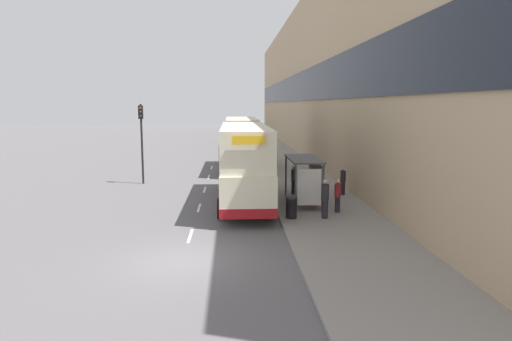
{
  "coord_description": "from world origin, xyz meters",
  "views": [
    {
      "loc": [
        1.77,
        -15.48,
        5.47
      ],
      "look_at": [
        3.37,
        14.48,
        1.1
      ],
      "focal_mm": 32.0,
      "sensor_mm": 36.0,
      "label": 1
    }
  ],
  "objects": [
    {
      "name": "litter_bin",
      "position": [
        4.55,
        5.38,
        0.67
      ],
      "size": [
        0.55,
        0.55,
        1.05
      ],
      "color": "black",
      "rests_on": "ground_plane"
    },
    {
      "name": "lane_mark_3",
      "position": [
        0.0,
        18.77,
        0.01
      ],
      "size": [
        0.12,
        2.0,
        0.01
      ],
      "color": "silver",
      "rests_on": "ground_plane"
    },
    {
      "name": "pedestrian_3",
      "position": [
        7.0,
        6.45,
        0.98
      ],
      "size": [
        0.33,
        0.33,
        1.65
      ],
      "color": "#23232D",
      "rests_on": "ground_plane"
    },
    {
      "name": "terrace_facade",
      "position": [
        10.49,
        38.5,
        8.11
      ],
      "size": [
        3.1,
        93.0,
        16.24
      ],
      "color": "tan",
      "rests_on": "ground_plane"
    },
    {
      "name": "lane_mark_4",
      "position": [
        0.0,
        23.99,
        0.01
      ],
      "size": [
        0.12,
        2.0,
        0.01
      ],
      "color": "silver",
      "rests_on": "ground_plane"
    },
    {
      "name": "lane_mark_2",
      "position": [
        0.0,
        13.56,
        0.01
      ],
      "size": [
        0.12,
        2.0,
        0.01
      ],
      "color": "silver",
      "rests_on": "ground_plane"
    },
    {
      "name": "pedestrian_at_shelter",
      "position": [
        5.46,
        11.22,
        1.02
      ],
      "size": [
        0.34,
        0.34,
        1.72
      ],
      "color": "#23232D",
      "rests_on": "ground_plane"
    },
    {
      "name": "double_decker_bus_ahead",
      "position": [
        2.58,
        22.62,
        2.28
      ],
      "size": [
        2.85,
        10.41,
        4.3
      ],
      "color": "beige",
      "rests_on": "ground_plane"
    },
    {
      "name": "ground_plane",
      "position": [
        0.0,
        0.0,
        0.0
      ],
      "size": [
        220.0,
        220.0,
        0.0
      ],
      "primitive_type": "plane",
      "color": "#5B595B"
    },
    {
      "name": "lane_mark_1",
      "position": [
        0.0,
        8.35,
        0.01
      ],
      "size": [
        0.12,
        2.0,
        0.01
      ],
      "color": "silver",
      "rests_on": "ground_plane"
    },
    {
      "name": "car_1",
      "position": [
        2.4,
        66.77,
        0.84
      ],
      "size": [
        1.99,
        3.89,
        1.69
      ],
      "color": "maroon",
      "rests_on": "ground_plane"
    },
    {
      "name": "lane_mark_0",
      "position": [
        0.0,
        3.14,
        0.01
      ],
      "size": [
        0.12,
        2.0,
        0.01
      ],
      "color": "silver",
      "rests_on": "ground_plane"
    },
    {
      "name": "double_decker_bus_near",
      "position": [
        2.47,
        9.45,
        2.29
      ],
      "size": [
        2.85,
        11.21,
        4.3
      ],
      "color": "beige",
      "rests_on": "ground_plane"
    },
    {
      "name": "pedestrian_1",
      "position": [
        8.33,
        10.82,
        0.98
      ],
      "size": [
        0.33,
        0.33,
        1.65
      ],
      "color": "#23232D",
      "rests_on": "ground_plane"
    },
    {
      "name": "car_0",
      "position": [
        2.03,
        40.77,
        0.87
      ],
      "size": [
        2.06,
        4.02,
        1.76
      ],
      "color": "navy",
      "rests_on": "ground_plane"
    },
    {
      "name": "traffic_light_far_kerb",
      "position": [
        -4.4,
        16.11,
        3.66
      ],
      "size": [
        0.3,
        0.32,
        5.48
      ],
      "color": "black",
      "rests_on": "ground_plane"
    },
    {
      "name": "bus_shelter",
      "position": [
        5.77,
        8.22,
        1.88
      ],
      "size": [
        1.6,
        4.2,
        2.48
      ],
      "color": "#4C4C51",
      "rests_on": "ground_plane"
    },
    {
      "name": "pedestrian_2",
      "position": [
        6.12,
        5.28,
        1.09
      ],
      "size": [
        0.37,
        0.37,
        1.86
      ],
      "color": "#23232D",
      "rests_on": "ground_plane"
    },
    {
      "name": "pavement",
      "position": [
        6.5,
        38.5,
        0.07
      ],
      "size": [
        5.0,
        93.0,
        0.14
      ],
      "color": "gray",
      "rests_on": "ground_plane"
    }
  ]
}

